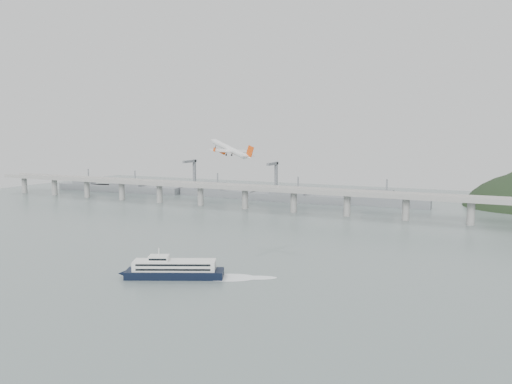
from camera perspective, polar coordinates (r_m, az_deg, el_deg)
The scene contains 5 objects.
ground at distance 271.20m, azimuth -5.02°, elevation -8.84°, with size 900.00×900.00×0.00m, color slate.
bridge at distance 449.12m, azimuth 7.78°, elevation -0.33°, with size 800.00×22.00×23.90m.
distant_fleet at distance 572.33m, azimuth -5.11°, elevation 0.09°, with size 453.00×60.90×40.00m.
ferry at distance 258.54m, azimuth -9.27°, elevation -8.73°, with size 75.92×40.35×15.29m.
airliner at distance 346.27m, azimuth -2.94°, elevation 4.86°, with size 40.28×37.21×16.21m.
Camera 1 is at (132.07, -225.30, 73.09)m, focal length 35.00 mm.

